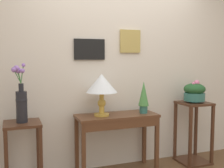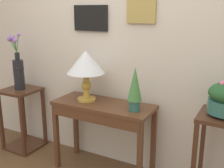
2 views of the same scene
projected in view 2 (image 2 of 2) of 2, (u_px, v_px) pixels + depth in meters
The scene contains 7 objects.
back_wall_with_art at pixel (124, 35), 2.76m from camera, with size 9.00×0.13×2.80m.
console_table at pixel (102, 115), 2.73m from camera, with size 1.01×0.41×0.75m.
table_lamp at pixel (86, 64), 2.71m from camera, with size 0.38×0.38×0.51m.
potted_plant_on_console at pixel (135, 87), 2.46m from camera, with size 0.13×0.13×0.41m.
pedestal_stand_left at pixel (23, 119), 3.32m from camera, with size 0.40×0.40×0.75m.
flower_vase_tall_left at pixel (18, 69), 3.16m from camera, with size 0.16×0.13×0.65m.
pedestal_stand_right at pixel (220, 164), 2.25m from camera, with size 0.40×0.40×0.85m.
Camera 2 is at (1.22, -1.21, 1.65)m, focal length 44.08 mm.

